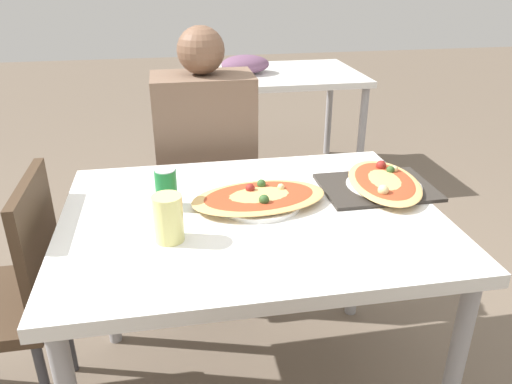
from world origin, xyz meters
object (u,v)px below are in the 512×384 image
at_px(pizza_second, 384,183).
at_px(chair_side_left, 8,292).
at_px(person_seated, 206,149).
at_px(drink_glass, 168,218).
at_px(pizza_main, 259,198).
at_px(soda_can, 166,189).
at_px(chair_far_seated, 206,185).
at_px(dining_table, 252,234).

bearing_deg(pizza_second, chair_side_left, -178.69).
relative_size(person_seated, drink_glass, 9.19).
bearing_deg(pizza_main, drink_glass, -148.50).
xyz_separation_m(pizza_main, soda_can, (-0.28, 0.03, 0.04)).
distance_m(chair_far_seated, pizza_second, 0.90).
xyz_separation_m(dining_table, person_seated, (-0.08, 0.65, 0.05)).
height_order(chair_side_left, pizza_main, chair_side_left).
relative_size(pizza_main, pizza_second, 1.09).
relative_size(dining_table, person_seated, 0.93).
relative_size(chair_side_left, pizza_second, 2.11).
xyz_separation_m(chair_far_seated, chair_side_left, (-0.68, -0.69, 0.00)).
xyz_separation_m(chair_side_left, soda_can, (0.51, 0.01, 0.30)).
relative_size(drink_glass, pizza_second, 0.32).
distance_m(soda_can, drink_glass, 0.20).
bearing_deg(soda_can, drink_glass, -89.32).
xyz_separation_m(pizza_main, drink_glass, (-0.28, -0.17, 0.05)).
relative_size(person_seated, soda_can, 9.72).
bearing_deg(drink_glass, person_seated, 78.12).
height_order(chair_far_seated, soda_can, soda_can).
height_order(chair_side_left, person_seated, person_seated).
bearing_deg(person_seated, chair_far_seated, -90.00).
xyz_separation_m(soda_can, drink_glass, (0.00, -0.20, 0.00)).
distance_m(person_seated, pizza_main, 0.61).
bearing_deg(soda_can, pizza_main, -6.17).
relative_size(chair_side_left, soda_can, 6.95).
bearing_deg(pizza_second, drink_glass, -163.17).
distance_m(dining_table, drink_glass, 0.31).
bearing_deg(soda_can, pizza_second, 1.05).
bearing_deg(pizza_second, pizza_main, -174.22).
bearing_deg(soda_can, person_seated, 73.87).
bearing_deg(person_seated, drink_glass, 78.12).
height_order(chair_side_left, soda_can, soda_can).
xyz_separation_m(soda_can, pizza_second, (0.71, 0.01, -0.04)).
relative_size(chair_far_seated, soda_can, 6.95).
relative_size(chair_far_seated, pizza_main, 1.94).
height_order(chair_far_seated, drink_glass, drink_glass).
height_order(person_seated, pizza_main, person_seated).
distance_m(dining_table, soda_can, 0.30).
height_order(soda_can, drink_glass, drink_glass).
distance_m(soda_can, pizza_second, 0.72).
relative_size(chair_side_left, pizza_main, 1.94).
relative_size(chair_far_seated, pizza_second, 2.11).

